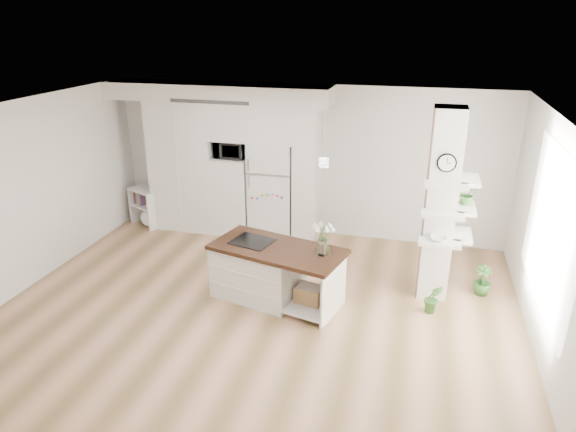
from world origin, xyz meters
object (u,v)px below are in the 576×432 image
kitchen_island (265,269)px  floor_plant_a (433,298)px  bookshelf (147,210)px  refrigerator (273,189)px

kitchen_island → floor_plant_a: 2.33m
kitchen_island → bookshelf: bearing=160.1°
refrigerator → floor_plant_a: size_ratio=4.06×
refrigerator → bookshelf: bearing=-175.4°
refrigerator → bookshelf: (-2.45, -0.20, -0.56)m
refrigerator → bookshelf: 2.52m
floor_plant_a → bookshelf: bearing=161.0°
bookshelf → floor_plant_a: size_ratio=1.68×
refrigerator → kitchen_island: 2.29m
kitchen_island → refrigerator: bearing=117.4°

